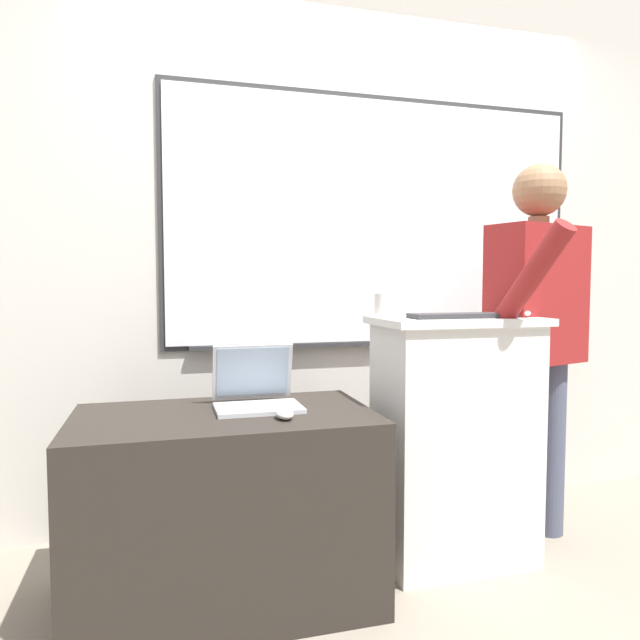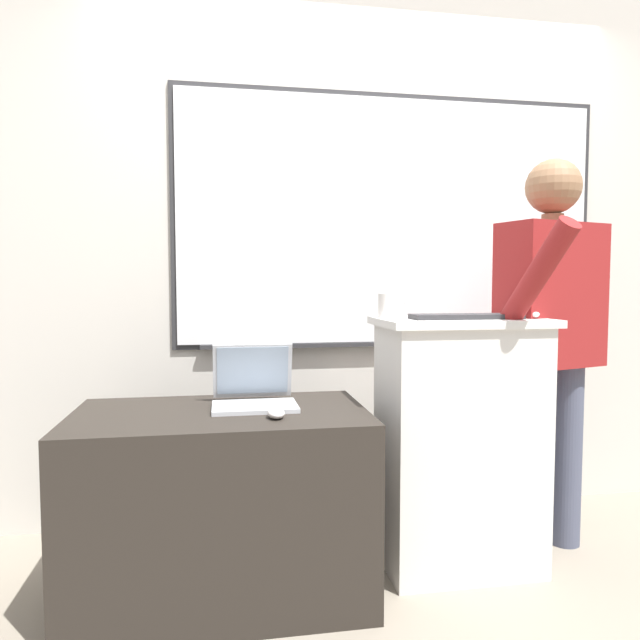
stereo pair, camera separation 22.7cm
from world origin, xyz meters
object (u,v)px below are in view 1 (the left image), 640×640
object	(u,v)px
wireless_keyboard	(462,316)
side_desk	(226,506)
person_presenter	(537,323)
computer_mouse_by_laptop	(285,414)
coffee_mug	(385,305)
laptop	(256,390)
lectern_podium	(455,439)
computer_mouse_by_keyboard	(521,313)

from	to	relation	value
wireless_keyboard	side_desk	bearing A→B (deg)	-180.00
person_presenter	side_desk	bearing A→B (deg)	168.31
side_desk	computer_mouse_by_laptop	bearing A→B (deg)	-36.91
person_presenter	computer_mouse_by_laptop	world-z (taller)	person_presenter
side_desk	coffee_mug	xyz separation A→B (m)	(0.70, 0.19, 0.73)
side_desk	coffee_mug	size ratio (longest dim) A/B	8.18
person_presenter	coffee_mug	size ratio (longest dim) A/B	12.81
person_presenter	computer_mouse_by_laptop	xyz separation A→B (m)	(-1.20, -0.26, -0.28)
coffee_mug	laptop	bearing A→B (deg)	-169.39
side_desk	person_presenter	bearing A→B (deg)	4.76
lectern_podium	computer_mouse_by_keyboard	bearing A→B (deg)	-11.23
lectern_podium	coffee_mug	world-z (taller)	coffee_mug
person_presenter	laptop	bearing A→B (deg)	165.14
laptop	coffee_mug	size ratio (longest dim) A/B	2.41
person_presenter	coffee_mug	bearing A→B (deg)	157.64
side_desk	person_presenter	distance (m)	1.54
lectern_podium	computer_mouse_by_laptop	distance (m)	0.81
person_presenter	coffee_mug	world-z (taller)	person_presenter
coffee_mug	person_presenter	bearing A→B (deg)	-5.91
wireless_keyboard	lectern_podium	bearing A→B (deg)	88.26
person_presenter	laptop	world-z (taller)	person_presenter
lectern_podium	computer_mouse_by_laptop	size ratio (longest dim) A/B	10.23
computer_mouse_by_laptop	coffee_mug	size ratio (longest dim) A/B	0.76
lectern_podium	person_presenter	world-z (taller)	person_presenter
person_presenter	coffee_mug	distance (m)	0.70
side_desk	laptop	bearing A→B (deg)	32.68
lectern_podium	wireless_keyboard	bearing A→B (deg)	-91.74
wireless_keyboard	computer_mouse_by_keyboard	distance (m)	0.27
computer_mouse_by_keyboard	laptop	bearing A→B (deg)	175.69
lectern_podium	computer_mouse_by_keyboard	xyz separation A→B (m)	(0.27, -0.05, 0.53)
person_presenter	wireless_keyboard	bearing A→B (deg)	178.42
person_presenter	wireless_keyboard	world-z (taller)	person_presenter
computer_mouse_by_laptop	computer_mouse_by_keyboard	xyz separation A→B (m)	(1.04, 0.14, 0.33)
laptop	wireless_keyboard	distance (m)	0.88
side_desk	computer_mouse_by_keyboard	world-z (taller)	computer_mouse_by_keyboard
wireless_keyboard	computer_mouse_by_keyboard	size ratio (longest dim) A/B	4.40
side_desk	coffee_mug	distance (m)	1.02
coffee_mug	computer_mouse_by_laptop	bearing A→B (deg)	-146.81
laptop	wireless_keyboard	xyz separation A→B (m)	(0.83, -0.08, 0.28)
coffee_mug	side_desk	bearing A→B (deg)	-164.93
wireless_keyboard	coffee_mug	size ratio (longest dim) A/B	3.34
computer_mouse_by_laptop	computer_mouse_by_keyboard	size ratio (longest dim) A/B	1.00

